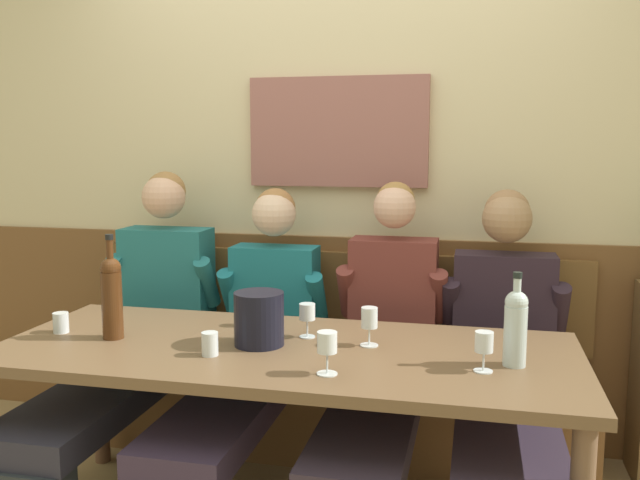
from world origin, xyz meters
name	(u,v)px	position (x,y,z in m)	size (l,w,h in m)	color
room_wall_back	(339,157)	(0.00, 1.09, 1.40)	(6.80, 0.12, 2.80)	beige
wood_wainscot_panel	(336,336)	(0.00, 1.04, 0.50)	(6.80, 0.03, 1.01)	brown
wall_bench	(327,393)	(0.00, 0.83, 0.28)	(2.42, 0.42, 0.94)	brown
dining_table	(285,367)	(0.00, 0.10, 0.65)	(2.12, 0.87, 0.73)	brown
person_right_seat	(132,333)	(-0.80, 0.44, 0.63)	(0.53, 1.32, 1.33)	#242A2F
person_left_seat	(249,349)	(-0.25, 0.42, 0.60)	(0.51, 1.32, 1.26)	#302C3C
person_center_right_seat	(382,355)	(0.31, 0.43, 0.62)	(0.49, 1.32, 1.30)	#333534
person_center_left_seat	(506,367)	(0.80, 0.42, 0.61)	(0.54, 1.33, 1.27)	#37373F
ice_bucket	(259,319)	(-0.10, 0.10, 0.83)	(0.18, 0.18, 0.20)	black
wine_bottle_green_tall	(516,325)	(0.81, 0.07, 0.87)	(0.08, 0.08, 0.32)	silver
wine_bottle_clear_water	(112,295)	(-0.67, 0.06, 0.90)	(0.08, 0.08, 0.40)	#462611
wine_glass_right_end	(267,304)	(-0.15, 0.36, 0.82)	(0.06, 0.06, 0.14)	silver
wine_glass_left_end	(327,345)	(0.22, -0.16, 0.83)	(0.07, 0.07, 0.14)	silver
wine_glass_center_front	(369,320)	(0.30, 0.18, 0.82)	(0.07, 0.07, 0.14)	silver
wine_glass_mid_left	(484,344)	(0.71, -0.02, 0.82)	(0.06, 0.06, 0.13)	silver
wine_glass_by_bottle	(307,314)	(0.05, 0.24, 0.82)	(0.06, 0.06, 0.13)	silver
water_tumbler_left	(61,323)	(-0.91, 0.08, 0.77)	(0.06, 0.06, 0.08)	silver
water_tumbler_center	(210,344)	(-0.23, -0.06, 0.77)	(0.06, 0.06, 0.08)	silver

